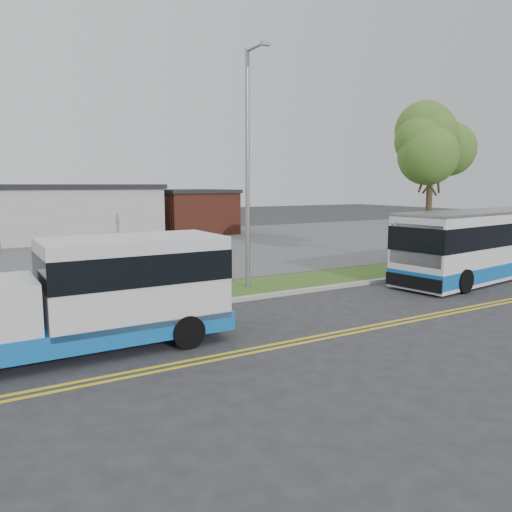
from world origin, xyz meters
TOP-DOWN VIEW (x-y plane):
  - ground at (0.00, 0.00)m, footprint 140.00×140.00m
  - lane_line_north at (0.00, -3.85)m, footprint 70.00×0.12m
  - lane_line_south at (0.00, -4.15)m, footprint 70.00×0.12m
  - curb at (0.00, 1.10)m, footprint 80.00×0.30m
  - verge at (0.00, 2.90)m, footprint 80.00×3.30m
  - parking_lot at (0.00, 17.00)m, footprint 80.00×25.00m
  - brick_wing at (10.50, 26.00)m, footprint 6.30×7.30m
  - tree_east at (14.00, 3.00)m, footprint 5.20×5.20m
  - streetlight_near at (3.00, 2.73)m, footprint 0.35×1.53m
  - shuttle_bus at (-3.92, -1.80)m, footprint 7.69×2.62m
  - transit_bus at (13.91, -0.52)m, footprint 11.64×4.08m
  - pedestrian at (-3.54, 1.90)m, footprint 0.75×0.52m
  - grocery_bag_left at (-3.84, 1.65)m, footprint 0.32×0.32m
  - grocery_bag_right at (-3.24, 2.15)m, footprint 0.32×0.32m

SIDE VIEW (x-z plane):
  - ground at x=0.00m, z-range 0.00..0.00m
  - lane_line_north at x=0.00m, z-range 0.00..0.01m
  - lane_line_south at x=0.00m, z-range 0.00..0.01m
  - verge at x=0.00m, z-range 0.00..0.10m
  - parking_lot at x=0.00m, z-range 0.00..0.10m
  - curb at x=0.00m, z-range 0.00..0.15m
  - grocery_bag_left at x=-3.84m, z-range 0.10..0.42m
  - grocery_bag_right at x=-3.24m, z-range 0.10..0.42m
  - pedestrian at x=-3.54m, z-range 0.10..2.08m
  - shuttle_bus at x=-3.92m, z-range 0.10..3.04m
  - transit_bus at x=13.91m, z-range 0.02..3.18m
  - brick_wing at x=10.50m, z-range 0.01..3.91m
  - streetlight_near at x=3.00m, z-range 0.48..9.98m
  - tree_east at x=14.00m, z-range 2.04..10.37m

